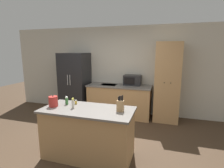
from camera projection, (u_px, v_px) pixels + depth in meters
ground_plane at (88, 150)px, 3.38m from camera, size 14.00×14.00×0.00m
wall_back at (119, 70)px, 5.33m from camera, size 7.20×0.06×2.60m
refrigerator at (75, 83)px, 5.41m from camera, size 0.81×0.73×1.83m
back_counter at (119, 100)px, 5.12m from camera, size 1.83×0.69×0.91m
pantry_cabinet at (167, 82)px, 4.66m from camera, size 0.65×0.62×2.12m
kitchen_island at (88, 133)px, 3.12m from camera, size 1.61×0.76×0.90m
microwave at (132, 80)px, 5.04m from camera, size 0.50×0.33×0.29m
knife_block at (120, 106)px, 2.89m from camera, size 0.11×0.08×0.28m
spice_bottle_tall_dark at (67, 101)px, 3.27m from camera, size 0.06×0.06×0.15m
spice_bottle_short_red at (73, 103)px, 3.07m from camera, size 0.05×0.05×0.18m
spice_bottle_amber_oil at (76, 102)px, 3.30m from camera, size 0.04×0.04×0.08m
kettle at (53, 101)px, 3.15m from camera, size 0.16×0.16×0.21m
fire_extinguisher at (61, 103)px, 5.71m from camera, size 0.14×0.14×0.44m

